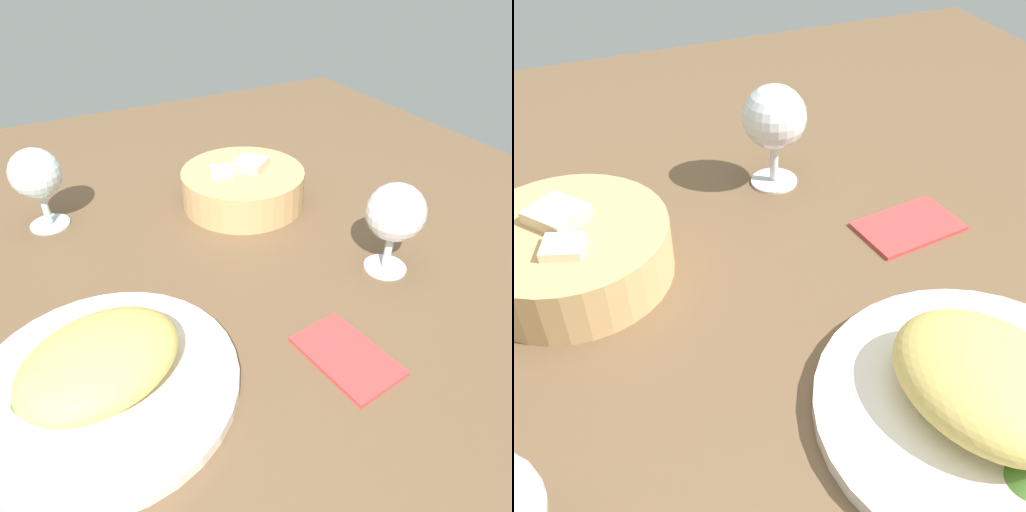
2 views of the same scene
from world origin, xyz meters
TOP-DOWN VIEW (x-y plane):
  - ground_plane at (0.00, 0.00)cm, footprint 140.00×140.00cm
  - plate at (-14.52, -12.60)cm, footprint 26.31×26.31cm
  - omelette at (-14.52, -12.60)cm, footprint 18.82×16.34cm
  - lettuce_garnish at (-21.18, -11.69)cm, footprint 3.65×3.65cm
  - bread_basket at (14.58, 14.28)cm, footprint 19.50×19.50cm
  - wine_glass_near at (22.98, -10.57)cm, footprint 7.42×7.42cm
  - wine_glass_far at (-14.42, 22.23)cm, footprint 7.22×7.22cm
  - folded_napkin at (8.82, -20.69)cm, footprint 8.29×11.77cm

SIDE VIEW (x-z plane):
  - ground_plane at x=0.00cm, z-range -2.00..0.00cm
  - folded_napkin at x=8.82cm, z-range 0.00..0.80cm
  - plate at x=-14.52cm, z-range 0.00..1.40cm
  - lettuce_garnish at x=-21.18cm, z-range 1.40..2.89cm
  - bread_basket at x=14.58cm, z-range -0.55..6.51cm
  - omelette at x=-14.52cm, z-range 1.40..6.58cm
  - wine_glass_far at x=-14.42cm, z-range 2.02..14.26cm
  - wine_glass_near at x=22.98cm, z-range 2.02..14.33cm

